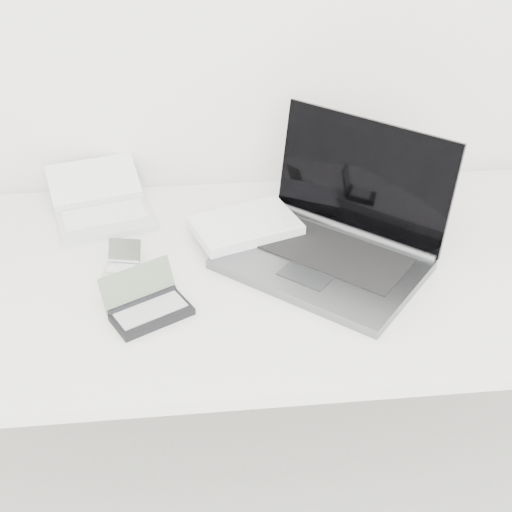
{
  "coord_description": "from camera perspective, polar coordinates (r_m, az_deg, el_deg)",
  "views": [
    {
      "loc": [
        -0.16,
        0.25,
        1.67
      ],
      "look_at": [
        -0.03,
        1.51,
        0.79
      ],
      "focal_mm": 50.0,
      "sensor_mm": 36.0,
      "label": 1
    }
  ],
  "objects": [
    {
      "name": "netbook_open_white",
      "position": [
        1.84,
        -12.22,
        3.73
      ],
      "size": [
        0.29,
        0.34,
        0.08
      ],
      "rotation": [
        0.0,
        0.0,
        0.25
      ],
      "color": "silver",
      "rests_on": "desk"
    },
    {
      "name": "laptop_large",
      "position": [
        1.64,
        4.94,
        1.59
      ],
      "size": [
        0.6,
        0.55,
        0.29
      ],
      "rotation": [
        0.0,
        0.0,
        -0.71
      ],
      "color": "slate",
      "rests_on": "desk"
    },
    {
      "name": "desk",
      "position": [
        1.64,
        0.9,
        -2.2
      ],
      "size": [
        1.6,
        0.8,
        0.73
      ],
      "color": "white",
      "rests_on": "ground"
    },
    {
      "name": "pda_silver",
      "position": [
        1.63,
        -10.66,
        -0.7
      ],
      "size": [
        0.09,
        0.1,
        0.06
      ],
      "rotation": [
        0.0,
        0.0,
        -0.2
      ],
      "color": "#BCBCC1",
      "rests_on": "desk"
    },
    {
      "name": "palmtop_charcoal",
      "position": [
        1.49,
        -8.66,
        -4.0
      ],
      "size": [
        0.2,
        0.18,
        0.09
      ],
      "rotation": [
        0.0,
        0.0,
        0.49
      ],
      "color": "black",
      "rests_on": "desk"
    }
  ]
}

